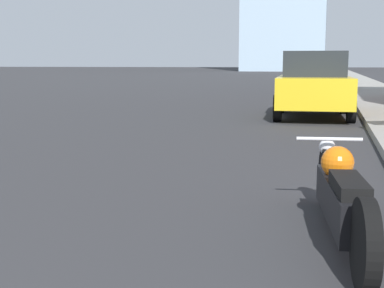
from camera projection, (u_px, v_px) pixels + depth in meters
name	position (u px, v px, depth m)	size (l,w,h in m)	color
sidewalk	(361.00, 83.00, 37.65)	(2.55, 240.00, 0.15)	gray
motorcycle	(341.00, 195.00, 4.34)	(0.64, 2.57, 0.72)	black
parked_car_yellow	(313.00, 85.00, 14.10)	(2.12, 4.07, 1.73)	gold
parked_car_silver	(320.00, 75.00, 26.16)	(1.99, 4.60, 1.72)	#BCBCC1
parked_car_black	(325.00, 72.00, 36.63)	(2.15, 4.05, 1.72)	black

